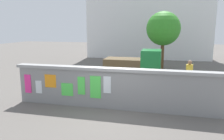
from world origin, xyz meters
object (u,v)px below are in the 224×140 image
at_px(bicycle_near, 170,95).
at_px(tree_roadside, 163,29).
at_px(person_walking, 189,73).
at_px(motorcycle, 90,82).
at_px(auto_rickshaw_truck, 136,64).

bearing_deg(bicycle_near, tree_roadside, 93.23).
relative_size(bicycle_near, tree_roadside, 0.38).
bearing_deg(person_walking, motorcycle, -168.52).
height_order(bicycle_near, tree_roadside, tree_roadside).
height_order(motorcycle, person_walking, person_walking).
height_order(auto_rickshaw_truck, bicycle_near, auto_rickshaw_truck).
bearing_deg(motorcycle, auto_rickshaw_truck, 60.93).
distance_m(auto_rickshaw_truck, motorcycle, 4.01).
height_order(motorcycle, tree_roadside, tree_roadside).
xyz_separation_m(bicycle_near, person_walking, (0.97, 2.09, 0.62)).
xyz_separation_m(motorcycle, bicycle_near, (4.02, -1.08, -0.10)).
distance_m(motorcycle, person_walking, 5.12).
bearing_deg(motorcycle, tree_roadside, 63.46).
bearing_deg(auto_rickshaw_truck, person_walking, -38.85).
bearing_deg(bicycle_near, person_walking, 65.04).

